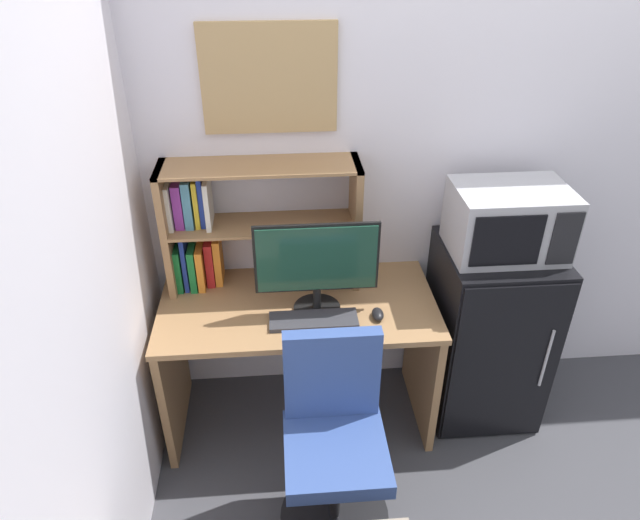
# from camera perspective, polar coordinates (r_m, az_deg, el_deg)

# --- Properties ---
(wall_back) EXTENTS (6.40, 0.04, 2.60)m
(wall_back) POSITION_cam_1_polar(r_m,az_deg,el_deg) (3.00, 23.53, 9.88)
(wall_back) COLOR silver
(wall_back) RESTS_ON ground_plane
(desk) EXTENTS (1.28, 0.64, 0.73)m
(desk) POSITION_cam_1_polar(r_m,az_deg,el_deg) (2.78, -2.13, -8.00)
(desk) COLOR #997047
(desk) RESTS_ON ground_plane
(hutch_bookshelf) EXTENTS (0.89, 0.24, 0.61)m
(hutch_bookshelf) POSITION_cam_1_polar(r_m,az_deg,el_deg) (2.66, -8.84, 3.50)
(hutch_bookshelf) COLOR #997047
(hutch_bookshelf) RESTS_ON desk
(monitor) EXTENTS (0.54, 0.21, 0.44)m
(monitor) POSITION_cam_1_polar(r_m,az_deg,el_deg) (2.46, -0.32, -0.43)
(monitor) COLOR black
(monitor) RESTS_ON desk
(keyboard) EXTENTS (0.39, 0.13, 0.02)m
(keyboard) POSITION_cam_1_polar(r_m,az_deg,el_deg) (2.52, -0.64, -6.02)
(keyboard) COLOR #333338
(keyboard) RESTS_ON desk
(computer_mouse) EXTENTS (0.05, 0.09, 0.04)m
(computer_mouse) POSITION_cam_1_polar(r_m,az_deg,el_deg) (2.55, 5.79, -5.41)
(computer_mouse) COLOR black
(computer_mouse) RESTS_ON desk
(mini_fridge) EXTENTS (0.53, 0.54, 0.95)m
(mini_fridge) POSITION_cam_1_polar(r_m,az_deg,el_deg) (3.01, 16.30, -6.88)
(mini_fridge) COLOR black
(mini_fridge) RESTS_ON ground_plane
(microwave) EXTENTS (0.50, 0.36, 0.31)m
(microwave) POSITION_cam_1_polar(r_m,az_deg,el_deg) (2.68, 18.29, 3.75)
(microwave) COLOR #ADADB2
(microwave) RESTS_ON mini_fridge
(desk_chair) EXTENTS (0.47, 0.47, 0.90)m
(desk_chair) POSITION_cam_1_polar(r_m,az_deg,el_deg) (2.47, 1.42, -18.27)
(desk_chair) COLOR black
(desk_chair) RESTS_ON ground_plane
(wall_corkboard) EXTENTS (0.57, 0.02, 0.46)m
(wall_corkboard) POSITION_cam_1_polar(r_m,az_deg,el_deg) (2.51, -5.11, 17.55)
(wall_corkboard) COLOR tan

